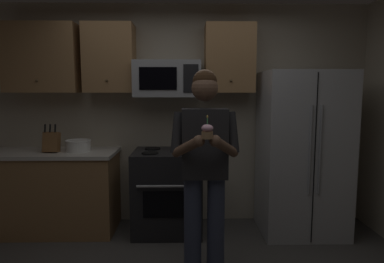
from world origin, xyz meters
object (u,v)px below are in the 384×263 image
(microwave, at_px, (167,79))
(knife_block, at_px, (51,142))
(oven_range, at_px, (168,191))
(bowl_large_white, at_px, (78,145))
(refrigerator, at_px, (302,153))
(cupcake, at_px, (207,131))
(person, at_px, (205,162))

(microwave, xyz_separation_m, knife_block, (-1.27, -0.15, -0.69))
(oven_range, relative_size, bowl_large_white, 3.36)
(refrigerator, xyz_separation_m, cupcake, (-1.14, -1.22, 0.39))
(knife_block, bearing_deg, person, -29.05)
(microwave, distance_m, knife_block, 1.45)
(oven_range, xyz_separation_m, refrigerator, (1.50, -0.04, 0.44))
(refrigerator, bearing_deg, cupcake, -132.93)
(microwave, xyz_separation_m, bowl_large_white, (-0.99, -0.11, -0.73))
(cupcake, bearing_deg, knife_block, 142.87)
(cupcake, bearing_deg, oven_range, 105.95)
(person, height_order, cupcake, person)
(microwave, height_order, cupcake, microwave)
(refrigerator, distance_m, knife_block, 2.77)
(bowl_large_white, bearing_deg, cupcake, -43.31)
(oven_range, bearing_deg, knife_block, -178.68)
(oven_range, xyz_separation_m, cupcake, (0.36, -1.26, 0.83))
(knife_block, height_order, person, person)
(knife_block, distance_m, person, 1.86)
(oven_range, relative_size, microwave, 1.26)
(refrigerator, relative_size, person, 1.02)
(oven_range, xyz_separation_m, person, (0.36, -0.93, 0.53))
(knife_block, distance_m, cupcake, 2.06)
(bowl_large_white, xyz_separation_m, cupcake, (1.35, -1.27, 0.30))
(refrigerator, distance_m, cupcake, 1.72)
(person, bearing_deg, cupcake, -90.00)
(microwave, relative_size, refrigerator, 0.41)
(oven_range, xyz_separation_m, knife_block, (-1.27, -0.03, 0.57))
(oven_range, distance_m, cupcake, 1.55)
(refrigerator, distance_m, person, 1.45)
(microwave, xyz_separation_m, person, (0.36, -1.05, -0.72))
(microwave, bearing_deg, cupcake, -75.36)
(microwave, height_order, bowl_large_white, microwave)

